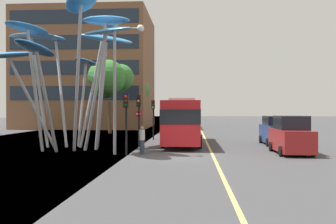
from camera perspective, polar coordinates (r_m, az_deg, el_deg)
ground at (r=20.74m, az=-0.74°, el=-7.20°), size 120.00×240.00×0.10m
red_bus at (r=28.15m, az=2.28°, el=-1.15°), size 2.85×10.97×3.52m
leaf_sculpture at (r=25.79m, az=-15.07°, el=10.39°), size 10.65×11.45×9.70m
traffic_light_kerb_near at (r=21.47m, az=-6.61°, el=0.16°), size 0.28×0.42×3.59m
traffic_light_kerb_far at (r=25.75m, az=-4.62°, el=0.34°), size 0.28×0.42×3.68m
traffic_light_island_mid at (r=32.26m, az=-2.33°, el=0.16°), size 0.28×0.42×3.51m
car_parked_near at (r=23.31m, az=18.73°, el=-3.61°), size 2.00×4.22×2.31m
car_parked_mid at (r=28.84m, az=16.67°, el=-2.91°), size 2.06×4.30×2.19m
street_lamp at (r=21.97m, az=-7.29°, el=6.28°), size 1.87×0.44×7.74m
tree_pavement_near at (r=40.95m, az=-9.16°, el=5.14°), size 4.78×5.46×8.12m
tree_pavement_far at (r=51.38m, az=-5.36°, el=3.94°), size 4.94×4.12×8.57m
pedestrian at (r=21.97m, az=-4.09°, el=-4.42°), size 0.34×0.34×1.69m
no_entry_sign at (r=30.02m, az=-4.62°, el=-1.39°), size 0.60×0.12×2.63m
backdrop_building at (r=55.87m, az=-12.29°, el=6.18°), size 18.20×14.29×16.58m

